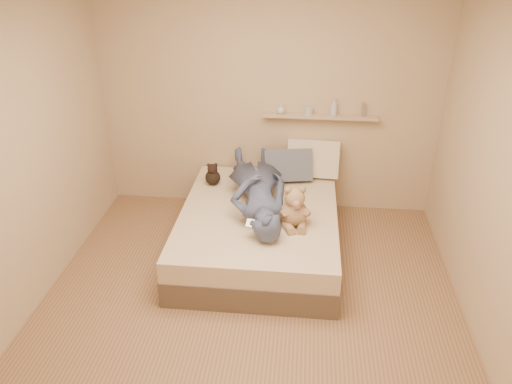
# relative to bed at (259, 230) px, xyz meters

# --- Properties ---
(room) EXTENTS (3.80, 3.80, 3.80)m
(room) POSITION_rel_bed_xyz_m (0.00, -0.93, 1.08)
(room) COLOR #926C4B
(room) RESTS_ON ground
(bed) EXTENTS (1.50, 1.90, 0.45)m
(bed) POSITION_rel_bed_xyz_m (0.00, 0.00, 0.00)
(bed) COLOR brown
(bed) RESTS_ON floor
(game_console) EXTENTS (0.18, 0.11, 0.06)m
(game_console) POSITION_rel_bed_xyz_m (0.02, -0.49, 0.38)
(game_console) COLOR #B9BAC0
(game_console) RESTS_ON bed
(teddy_bear) EXTENTS (0.33, 0.33, 0.40)m
(teddy_bear) POSITION_rel_bed_xyz_m (0.34, -0.23, 0.39)
(teddy_bear) COLOR #A87C5C
(teddy_bear) RESTS_ON bed
(dark_plush) EXTENTS (0.16, 0.16, 0.25)m
(dark_plush) POSITION_rel_bed_xyz_m (-0.54, 0.50, 0.33)
(dark_plush) COLOR black
(dark_plush) RESTS_ON bed
(pillow_cream) EXTENTS (0.56, 0.30, 0.43)m
(pillow_cream) POSITION_rel_bed_xyz_m (0.50, 0.83, 0.43)
(pillow_cream) COLOR beige
(pillow_cream) RESTS_ON bed
(pillow_grey) EXTENTS (0.54, 0.35, 0.37)m
(pillow_grey) POSITION_rel_bed_xyz_m (0.24, 0.69, 0.40)
(pillow_grey) COLOR slate
(pillow_grey) RESTS_ON bed
(person) EXTENTS (0.86, 1.61, 0.37)m
(person) POSITION_rel_bed_xyz_m (-0.03, 0.12, 0.41)
(person) COLOR #454F6C
(person) RESTS_ON bed
(wall_shelf) EXTENTS (1.20, 0.12, 0.03)m
(wall_shelf) POSITION_rel_bed_xyz_m (0.55, 0.91, 0.88)
(wall_shelf) COLOR tan
(wall_shelf) RESTS_ON wall_back
(shelf_bottles) EXTENTS (0.92, 0.12, 0.18)m
(shelf_bottles) POSITION_rel_bed_xyz_m (0.47, 0.91, 0.96)
(shelf_bottles) COLOR silver
(shelf_bottles) RESTS_ON wall_shelf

